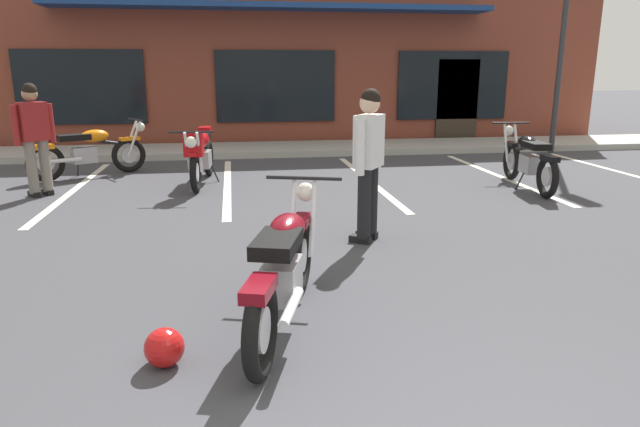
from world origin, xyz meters
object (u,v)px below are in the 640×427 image
(person_in_shorts_foreground, at_px, (34,133))
(helmet_on_pavement, at_px, (164,347))
(motorcycle_red_sportbike, at_px, (90,151))
(motorcycle_black_cruiser, at_px, (529,159))
(person_in_black_shirt, at_px, (369,157))
(motorcycle_silver_naked, at_px, (201,153))
(motorcycle_foreground_classic, at_px, (285,267))

(person_in_shorts_foreground, bearing_deg, helmet_on_pavement, -66.25)
(motorcycle_red_sportbike, height_order, motorcycle_black_cruiser, same)
(person_in_black_shirt, relative_size, person_in_shorts_foreground, 1.00)
(motorcycle_red_sportbike, xyz_separation_m, motorcycle_silver_naked, (1.98, -1.04, 0.07))
(person_in_black_shirt, height_order, helmet_on_pavement, person_in_black_shirt)
(person_in_shorts_foreground, bearing_deg, motorcycle_silver_naked, 11.44)
(motorcycle_red_sportbike, relative_size, motorcycle_black_cruiser, 0.89)
(motorcycle_silver_naked, distance_m, person_in_black_shirt, 4.01)
(person_in_black_shirt, bearing_deg, motorcycle_silver_naked, 119.65)
(motorcycle_silver_naked, distance_m, person_in_shorts_foreground, 2.45)
(motorcycle_silver_naked, xyz_separation_m, helmet_on_pavement, (0.04, -5.93, -0.40))
(motorcycle_silver_naked, bearing_deg, motorcycle_red_sportbike, 152.26)
(motorcycle_foreground_classic, height_order, motorcycle_silver_naked, same)
(motorcycle_foreground_classic, distance_m, helmet_on_pavement, 1.01)
(motorcycle_red_sportbike, distance_m, motorcycle_silver_naked, 2.24)
(helmet_on_pavement, bearing_deg, person_in_black_shirt, 51.90)
(motorcycle_red_sportbike, distance_m, helmet_on_pavement, 7.27)
(helmet_on_pavement, bearing_deg, motorcycle_black_cruiser, 43.46)
(motorcycle_silver_naked, relative_size, person_in_black_shirt, 1.26)
(motorcycle_silver_naked, bearing_deg, motorcycle_foreground_classic, -80.97)
(motorcycle_black_cruiser, relative_size, person_in_shorts_foreground, 1.26)
(motorcycle_red_sportbike, height_order, helmet_on_pavement, motorcycle_red_sportbike)
(motorcycle_foreground_classic, xyz_separation_m, helmet_on_pavement, (-0.83, -0.48, -0.33))
(motorcycle_black_cruiser, distance_m, motorcycle_silver_naked, 5.30)
(person_in_black_shirt, bearing_deg, motorcycle_red_sportbike, 131.26)
(motorcycle_foreground_classic, bearing_deg, motorcycle_silver_naked, 99.03)
(motorcycle_black_cruiser, xyz_separation_m, motorcycle_silver_naked, (-5.20, 1.04, 0.07))
(motorcycle_black_cruiser, bearing_deg, helmet_on_pavement, -136.54)
(motorcycle_red_sportbike, xyz_separation_m, motorcycle_black_cruiser, (7.18, -2.08, 0.00))
(motorcycle_silver_naked, bearing_deg, person_in_black_shirt, -60.35)
(motorcycle_black_cruiser, bearing_deg, person_in_shorts_foreground, 175.75)
(motorcycle_foreground_classic, xyz_separation_m, motorcycle_black_cruiser, (4.33, 4.41, 0.00))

